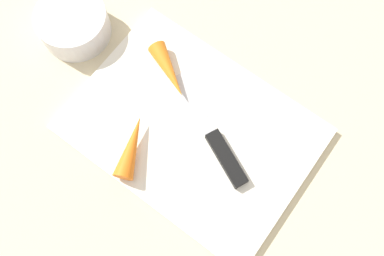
# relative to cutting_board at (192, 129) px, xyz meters

# --- Properties ---
(ground_plane) EXTENTS (1.40, 1.40, 0.00)m
(ground_plane) POSITION_rel_cutting_board_xyz_m (0.00, 0.00, -0.01)
(ground_plane) COLOR #C6B793
(cutting_board) EXTENTS (0.36, 0.26, 0.01)m
(cutting_board) POSITION_rel_cutting_board_xyz_m (0.00, 0.00, 0.00)
(cutting_board) COLOR silver
(cutting_board) RESTS_ON ground_plane
(knife) EXTENTS (0.19, 0.10, 0.01)m
(knife) POSITION_rel_cutting_board_xyz_m (-0.06, 0.00, 0.01)
(knife) COLOR #B7B7BC
(knife) RESTS_ON cutting_board
(carrot_short) EXTENTS (0.10, 0.07, 0.03)m
(carrot_short) POSITION_rel_cutting_board_xyz_m (0.08, -0.05, 0.02)
(carrot_short) COLOR orange
(carrot_short) RESTS_ON cutting_board
(carrot_long) EXTENTS (0.07, 0.10, 0.03)m
(carrot_long) POSITION_rel_cutting_board_xyz_m (0.05, 0.08, 0.02)
(carrot_long) COLOR orange
(carrot_long) RESTS_ON cutting_board
(small_bowl) EXTENTS (0.11, 0.11, 0.05)m
(small_bowl) POSITION_rel_cutting_board_xyz_m (0.26, -0.03, 0.02)
(small_bowl) COLOR silver
(small_bowl) RESTS_ON ground_plane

